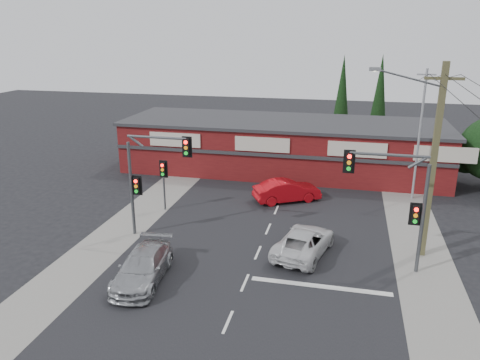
% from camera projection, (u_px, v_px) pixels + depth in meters
% --- Properties ---
extents(ground, '(120.00, 120.00, 0.00)m').
position_uv_depth(ground, '(253.00, 263.00, 23.90)').
color(ground, black).
rests_on(ground, ground).
extents(road_strip, '(14.00, 70.00, 0.01)m').
position_uv_depth(road_strip, '(270.00, 225.00, 28.53)').
color(road_strip, black).
rests_on(road_strip, ground).
extents(verge_left, '(3.00, 70.00, 0.02)m').
position_uv_depth(verge_left, '(141.00, 213.00, 30.37)').
color(verge_left, gray).
rests_on(verge_left, ground).
extents(verge_right, '(3.00, 70.00, 0.02)m').
position_uv_depth(verge_right, '(417.00, 239.00, 26.69)').
color(verge_right, gray).
rests_on(verge_right, ground).
extents(stop_line, '(6.50, 0.35, 0.01)m').
position_uv_depth(stop_line, '(320.00, 286.00, 21.75)').
color(stop_line, silver).
rests_on(stop_line, ground).
extents(white_suv, '(3.36, 5.35, 1.38)m').
position_uv_depth(white_suv, '(304.00, 242.00, 24.75)').
color(white_suv, silver).
rests_on(white_suv, ground).
extents(silver_suv, '(2.51, 5.12, 1.43)m').
position_uv_depth(silver_suv, '(143.00, 267.00, 22.07)').
color(silver_suv, '#A1A4A6').
rests_on(silver_suv, ground).
extents(red_sedan, '(4.81, 3.68, 1.52)m').
position_uv_depth(red_sedan, '(287.00, 191.00, 32.35)').
color(red_sedan, '#B60B12').
rests_on(red_sedan, ground).
extents(lane_dashes, '(0.12, 43.25, 0.01)m').
position_uv_depth(lane_dashes, '(263.00, 240.00, 26.51)').
color(lane_dashes, silver).
rests_on(lane_dashes, ground).
extents(shop_building, '(27.30, 8.40, 4.22)m').
position_uv_depth(shop_building, '(283.00, 145.00, 39.20)').
color(shop_building, '#551112').
rests_on(shop_building, ground).
extents(conifer_near, '(1.80, 1.80, 9.25)m').
position_uv_depth(conifer_near, '(342.00, 96.00, 43.70)').
color(conifer_near, '#2D2116').
rests_on(conifer_near, ground).
extents(conifer_far, '(1.80, 1.80, 9.25)m').
position_uv_depth(conifer_far, '(380.00, 94.00, 44.80)').
color(conifer_far, '#2D2116').
rests_on(conifer_far, ground).
extents(traffic_mast_left, '(3.77, 0.27, 5.97)m').
position_uv_depth(traffic_mast_left, '(148.00, 171.00, 25.94)').
color(traffic_mast_left, '#47494C').
rests_on(traffic_mast_left, ground).
extents(traffic_mast_right, '(3.96, 0.27, 5.97)m').
position_uv_depth(traffic_mast_right, '(400.00, 195.00, 22.13)').
color(traffic_mast_right, '#47494C').
rests_on(traffic_mast_right, ground).
extents(pedestal_signal, '(0.55, 0.27, 3.38)m').
position_uv_depth(pedestal_signal, '(163.00, 175.00, 30.28)').
color(pedestal_signal, '#47494C').
rests_on(pedestal_signal, ground).
extents(utility_pole, '(4.38, 0.59, 10.00)m').
position_uv_depth(utility_pole, '(431.00, 156.00, 23.20)').
color(utility_pole, brown).
rests_on(utility_pole, ground).
extents(steel_pole, '(1.20, 0.16, 9.00)m').
position_uv_depth(steel_pole, '(420.00, 133.00, 31.63)').
color(steel_pole, gray).
rests_on(steel_pole, ground).
extents(power_lines, '(2.01, 29.00, 1.22)m').
position_uv_depth(power_lines, '(470.00, 98.00, 17.00)').
color(power_lines, black).
rests_on(power_lines, ground).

